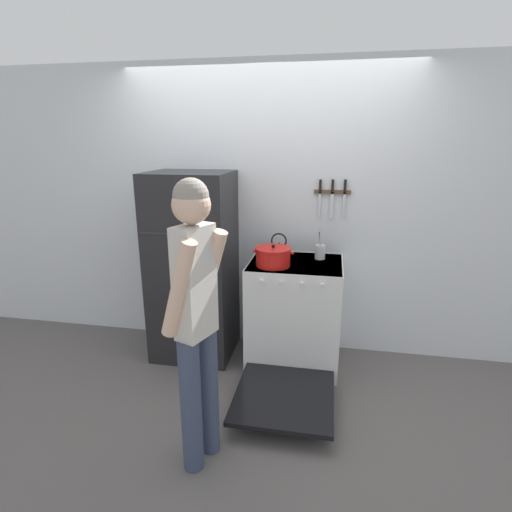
# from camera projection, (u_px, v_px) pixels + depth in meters

# --- Properties ---
(ground_plane) EXTENTS (14.00, 14.00, 0.00)m
(ground_plane) POSITION_uv_depth(u_px,v_px,m) (266.00, 341.00, 3.92)
(ground_plane) COLOR #5B5654
(wall_back) EXTENTS (10.00, 0.06, 2.55)m
(wall_back) POSITION_uv_depth(u_px,v_px,m) (267.00, 212.00, 3.59)
(wall_back) COLOR silver
(wall_back) RESTS_ON ground_plane
(refrigerator) EXTENTS (0.69, 0.63, 1.65)m
(refrigerator) POSITION_uv_depth(u_px,v_px,m) (193.00, 267.00, 3.51)
(refrigerator) COLOR black
(refrigerator) RESTS_ON ground_plane
(stove_range) EXTENTS (0.77, 1.38, 0.92)m
(stove_range) POSITION_uv_depth(u_px,v_px,m) (294.00, 316.00, 3.40)
(stove_range) COLOR white
(stove_range) RESTS_ON ground_plane
(dutch_oven_pot) EXTENTS (0.33, 0.29, 0.18)m
(dutch_oven_pot) POSITION_uv_depth(u_px,v_px,m) (273.00, 257.00, 3.19)
(dutch_oven_pot) COLOR red
(dutch_oven_pot) RESTS_ON stove_range
(tea_kettle) EXTENTS (0.22, 0.18, 0.21)m
(tea_kettle) POSITION_uv_depth(u_px,v_px,m) (279.00, 250.00, 3.44)
(tea_kettle) COLOR silver
(tea_kettle) RESTS_ON stove_range
(utensil_jar) EXTENTS (0.09, 0.09, 0.28)m
(utensil_jar) POSITION_uv_depth(u_px,v_px,m) (320.00, 251.00, 3.38)
(utensil_jar) COLOR silver
(utensil_jar) RESTS_ON stove_range
(person) EXTENTS (0.35, 0.41, 1.72)m
(person) POSITION_uv_depth(u_px,v_px,m) (196.00, 312.00, 2.21)
(person) COLOR #38425B
(person) RESTS_ON ground_plane
(wall_knife_strip) EXTENTS (0.31, 0.03, 0.33)m
(wall_knife_strip) POSITION_uv_depth(u_px,v_px,m) (332.00, 192.00, 3.39)
(wall_knife_strip) COLOR brown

